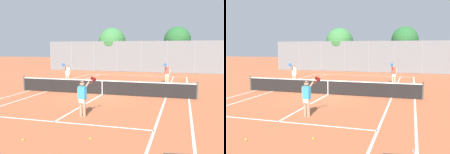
% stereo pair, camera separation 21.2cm
% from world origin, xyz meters
% --- Properties ---
extents(ground_plane, '(120.00, 120.00, 0.00)m').
position_xyz_m(ground_plane, '(0.00, 0.00, 0.00)').
color(ground_plane, '#B25B38').
extents(court_line_markings, '(11.10, 23.90, 0.01)m').
position_xyz_m(court_line_markings, '(0.00, 0.00, 0.00)').
color(court_line_markings, silver).
rests_on(court_line_markings, ground).
extents(tennis_net, '(12.00, 0.10, 1.07)m').
position_xyz_m(tennis_net, '(0.00, 0.00, 0.51)').
color(tennis_net, '#474C47').
rests_on(tennis_net, ground).
extents(player_near_side, '(0.77, 0.71, 1.77)m').
position_xyz_m(player_near_side, '(0.83, -5.33, 0.93)').
color(player_near_side, tan).
rests_on(player_near_side, ground).
extents(player_far_left, '(0.48, 0.87, 1.77)m').
position_xyz_m(player_far_left, '(-4.51, 4.09, 0.93)').
color(player_far_left, '#D8A884').
rests_on(player_far_left, ground).
extents(player_far_right, '(0.55, 0.83, 1.77)m').
position_xyz_m(player_far_right, '(3.78, 6.47, 0.93)').
color(player_far_right, beige).
rests_on(player_far_right, ground).
extents(loose_tennis_ball_1, '(0.07, 0.07, 0.07)m').
position_xyz_m(loose_tennis_ball_1, '(0.06, -8.62, 0.03)').
color(loose_tennis_ball_1, '#D1DB33').
rests_on(loose_tennis_ball_1, ground).
extents(loose_tennis_ball_2, '(0.07, 0.07, 0.07)m').
position_xyz_m(loose_tennis_ball_2, '(2.53, 8.90, 0.03)').
color(loose_tennis_ball_2, '#D1DB33').
rests_on(loose_tennis_ball_2, ground).
extents(loose_tennis_ball_3, '(0.07, 0.07, 0.07)m').
position_xyz_m(loose_tennis_ball_3, '(1.76, 10.84, 0.03)').
color(loose_tennis_ball_3, '#D1DB33').
rests_on(loose_tennis_ball_3, ground).
extents(loose_tennis_ball_4, '(0.07, 0.07, 0.07)m').
position_xyz_m(loose_tennis_ball_4, '(2.17, -7.91, 0.03)').
color(loose_tennis_ball_4, '#D1DB33').
rests_on(loose_tennis_ball_4, ground).
extents(back_fence, '(25.57, 0.08, 3.95)m').
position_xyz_m(back_fence, '(0.00, 15.84, 1.98)').
color(back_fence, gray).
rests_on(back_fence, ground).
extents(tree_behind_left, '(3.73, 3.73, 5.78)m').
position_xyz_m(tree_behind_left, '(-4.42, 17.51, 3.79)').
color(tree_behind_left, brown).
rests_on(tree_behind_left, ground).
extents(tree_behind_right, '(3.36, 3.36, 5.75)m').
position_xyz_m(tree_behind_right, '(4.39, 17.40, 3.94)').
color(tree_behind_right, brown).
rests_on(tree_behind_right, ground).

